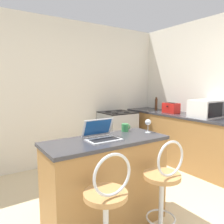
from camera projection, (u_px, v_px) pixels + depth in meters
name	position (u px, v px, depth m)	size (l,w,h in m)	color
wall_back	(66.00, 93.00, 3.98)	(12.00, 0.06, 2.60)	silver
breakfast_bar	(106.00, 183.00, 2.24)	(1.26, 0.53, 0.92)	#9E703D
counter_right	(198.00, 143.00, 3.71)	(0.61, 3.18, 0.92)	#9E703D
bar_stool_near	(107.00, 217.00, 1.66)	(0.40, 0.40, 0.99)	silver
bar_stool_far	(163.00, 195.00, 2.00)	(0.40, 0.40, 0.99)	silver
laptop	(101.00, 134.00, 2.16)	(0.33, 0.26, 0.20)	#B7BABF
microwave	(206.00, 109.00, 3.55)	(0.53, 0.38, 0.29)	white
toaster	(171.00, 108.00, 4.10)	(0.21, 0.29, 0.19)	red
stove_range	(117.00, 135.00, 4.31)	(0.61, 0.60, 0.93)	#9EA3A8
wine_glass_short	(148.00, 123.00, 2.44)	(0.07, 0.07, 0.15)	silver
storage_jar	(195.00, 108.00, 3.96)	(0.10, 0.10, 0.22)	silver
pepper_mill	(156.00, 104.00, 4.56)	(0.05, 0.05, 0.27)	#4C2D19
mug_green	(125.00, 128.00, 2.52)	(0.10, 0.08, 0.09)	#338447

